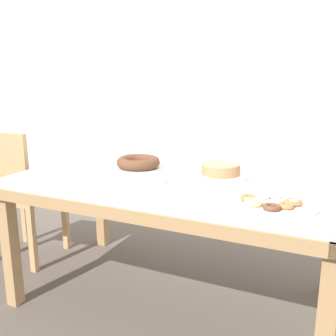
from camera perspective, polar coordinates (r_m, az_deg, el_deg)
name	(u,v)px	position (r m, az deg, el deg)	size (l,w,h in m)	color
ground_plane	(176,297)	(2.37, 1.17, -19.02)	(12.00, 12.00, 0.00)	#564C44
wall_back	(248,76)	(3.58, 12.11, 13.48)	(8.00, 0.10, 2.60)	white
dining_table	(176,190)	(2.10, 1.25, -3.43)	(1.77, 1.02, 0.75)	silver
chair	(17,190)	(2.80, -22.00, -3.14)	(0.46, 0.46, 0.94)	tan
cake_chocolate_round	(221,171)	(2.08, 8.01, -0.42)	(0.31, 0.31, 0.07)	white
cake_golden_bundt	(138,163)	(2.24, -4.54, 0.73)	(0.27, 0.27, 0.07)	white
pastry_platter	(272,203)	(1.65, 15.56, -5.15)	(0.37, 0.37, 0.04)	white
plate_stack	(116,152)	(2.57, -7.87, 2.48)	(0.21, 0.21, 0.09)	white
tealight_near_front	(163,181)	(1.94, -0.75, -2.01)	(0.04, 0.04, 0.04)	silver
tealight_left_edge	(78,163)	(2.43, -13.57, 0.79)	(0.04, 0.04, 0.04)	silver
tealight_centre	(177,160)	(2.45, 1.33, 1.26)	(0.04, 0.04, 0.04)	silver
tealight_near_cakes	(329,174)	(2.27, 23.33, -0.86)	(0.04, 0.04, 0.04)	silver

